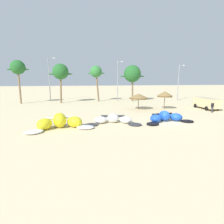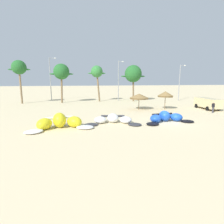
% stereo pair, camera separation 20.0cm
% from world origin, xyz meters
% --- Properties ---
extents(ground_plane, '(260.00, 260.00, 0.00)m').
position_xyz_m(ground_plane, '(0.00, 0.00, 0.00)').
color(ground_plane, beige).
extents(kite_far_left, '(6.84, 3.66, 1.54)m').
position_xyz_m(kite_far_left, '(-12.24, -0.73, 0.59)').
color(kite_far_left, white).
rests_on(kite_far_left, ground).
extents(kite_left, '(6.51, 3.49, 1.05)m').
position_xyz_m(kite_left, '(-6.51, 0.39, 0.40)').
color(kite_left, '#333338').
rests_on(kite_left, ground).
extents(kite_left_of_center, '(6.31, 3.20, 1.26)m').
position_xyz_m(kite_left_of_center, '(-0.22, 0.00, 0.48)').
color(kite_left_of_center, black).
rests_on(kite_left_of_center, ground).
extents(beach_umbrella_near_van, '(3.13, 3.13, 2.64)m').
position_xyz_m(beach_umbrella_near_van, '(-0.61, 8.85, 2.21)').
color(beach_umbrella_near_van, brown).
rests_on(beach_umbrella_near_van, ground).
extents(beach_umbrella_middle, '(2.57, 2.57, 3.01)m').
position_xyz_m(beach_umbrella_middle, '(3.83, 8.43, 2.54)').
color(beach_umbrella_middle, brown).
rests_on(beach_umbrella_middle, ground).
extents(parked_van, '(2.41, 5.10, 1.84)m').
position_xyz_m(parked_van, '(10.96, 7.46, 1.09)').
color(parked_van, beige).
rests_on(parked_van, ground).
extents(person_near_kites, '(0.36, 0.24, 1.62)m').
position_xyz_m(person_near_kites, '(9.42, 4.12, 0.82)').
color(person_near_kites, '#383842').
rests_on(person_near_kites, ground).
extents(palm_leftmost, '(4.28, 2.85, 8.79)m').
position_xyz_m(palm_leftmost, '(-22.20, 20.35, 7.21)').
color(palm_leftmost, '#7F6647').
rests_on(palm_leftmost, ground).
extents(palm_left, '(4.88, 3.26, 8.19)m').
position_xyz_m(palm_left, '(-13.91, 19.95, 6.47)').
color(palm_left, brown).
rests_on(palm_left, ground).
extents(palm_left_of_gap, '(3.93, 2.62, 8.01)m').
position_xyz_m(palm_left_of_gap, '(-6.38, 21.29, 6.54)').
color(palm_left_of_gap, brown).
rests_on(palm_left_of_gap, ground).
extents(palm_center_left, '(5.72, 3.81, 8.13)m').
position_xyz_m(palm_center_left, '(1.70, 20.12, 6.17)').
color(palm_center_left, brown).
rests_on(palm_center_left, ground).
extents(lamppost_west, '(1.71, 0.24, 9.92)m').
position_xyz_m(lamppost_west, '(-16.83, 24.64, 5.49)').
color(lamppost_west, gray).
rests_on(lamppost_west, ground).
extents(lamppost_west_center, '(1.37, 0.24, 9.14)m').
position_xyz_m(lamppost_west_center, '(-1.24, 21.84, 5.06)').
color(lamppost_west_center, gray).
rests_on(lamppost_west_center, ground).
extents(lamppost_east_center, '(1.47, 0.24, 8.33)m').
position_xyz_m(lamppost_east_center, '(13.05, 19.77, 4.66)').
color(lamppost_east_center, gray).
rests_on(lamppost_east_center, ground).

